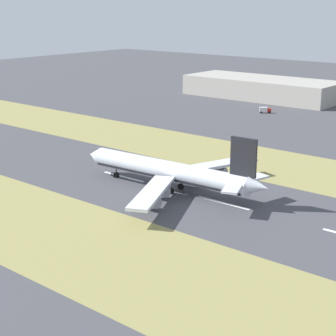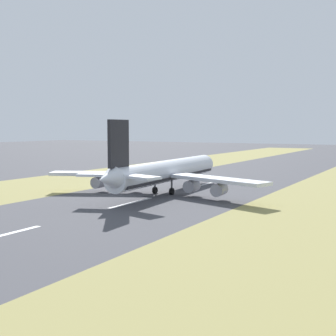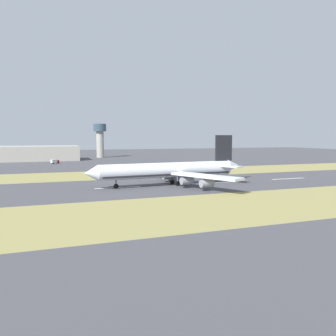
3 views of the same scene
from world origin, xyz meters
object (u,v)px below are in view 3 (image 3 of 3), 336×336
at_px(terminal_building, 19,153).
at_px(service_truck, 55,161).
at_px(airplane_main_jet, 172,170).
at_px(control_tower, 100,137).

relative_size(terminal_building, service_truck, 15.18).
bearing_deg(terminal_building, airplane_main_jet, -157.84).
relative_size(terminal_building, control_tower, 2.93).
height_order(terminal_building, service_truck, terminal_building).
bearing_deg(airplane_main_jet, terminal_building, 22.16).
bearing_deg(service_truck, airplane_main_jet, -161.67).
xyz_separation_m(terminal_building, service_truck, (-42.09, -27.07, -4.34)).
xyz_separation_m(airplane_main_jet, terminal_building, (172.55, 70.28, -0.02)).
bearing_deg(control_tower, service_truck, 146.45).
distance_m(terminal_building, control_tower, 73.93).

